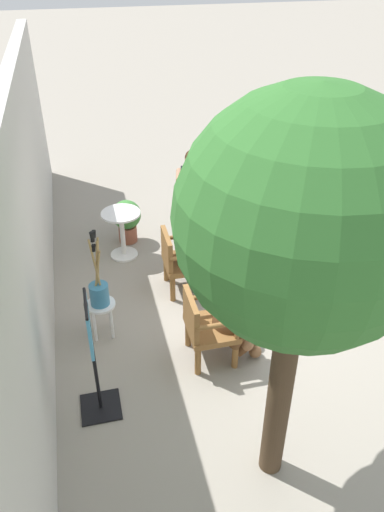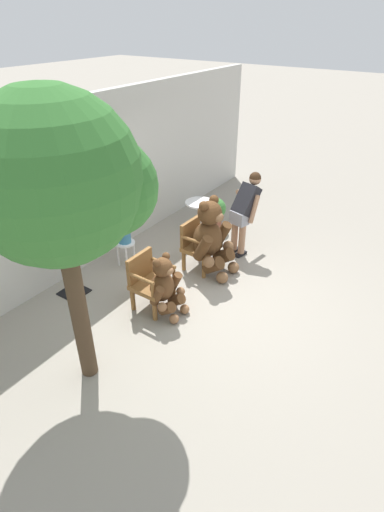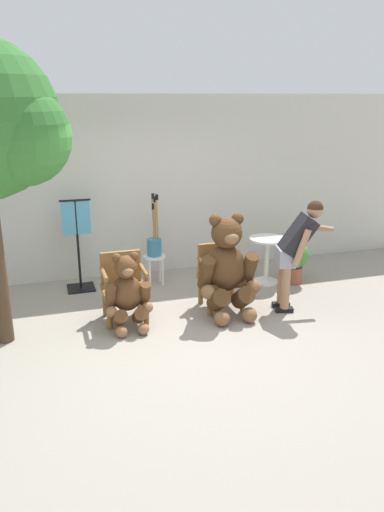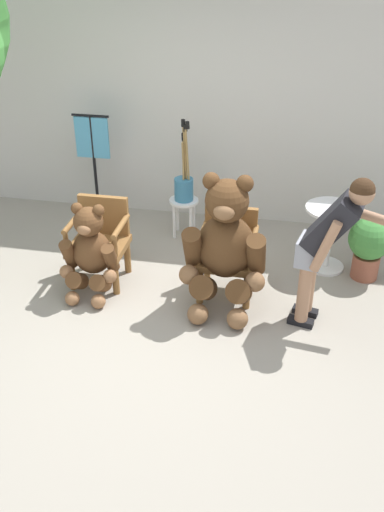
{
  "view_description": "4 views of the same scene",
  "coord_description": "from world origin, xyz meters",
  "px_view_note": "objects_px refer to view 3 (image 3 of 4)",
  "views": [
    {
      "loc": [
        -4.62,
        1.77,
        4.06
      ],
      "look_at": [
        0.35,
        0.57,
        0.71
      ],
      "focal_mm": 35.0,
      "sensor_mm": 36.0,
      "label": 1
    },
    {
      "loc": [
        -4.31,
        -2.61,
        3.86
      ],
      "look_at": [
        -0.03,
        0.32,
        0.68
      ],
      "focal_mm": 28.0,
      "sensor_mm": 36.0,
      "label": 2
    },
    {
      "loc": [
        -1.56,
        -5.31,
        2.78
      ],
      "look_at": [
        0.19,
        0.42,
        0.84
      ],
      "focal_mm": 35.0,
      "sensor_mm": 36.0,
      "label": 3
    },
    {
      "loc": [
        1.22,
        -4.17,
        3.27
      ],
      "look_at": [
        0.4,
        0.13,
        0.68
      ],
      "focal_mm": 40.0,
      "sensor_mm": 36.0,
      "label": 4
    }
  ],
  "objects_px": {
    "round_side_table": "(267,255)",
    "teddy_bear_large": "(227,266)",
    "white_stool": "(155,262)",
    "teddy_bear_small": "(127,292)",
    "brush_bucket": "(154,243)",
    "wooden_chair_right": "(220,274)",
    "clothing_display_stand": "(78,243)",
    "wooden_chair_left": "(124,285)",
    "potted_plant": "(294,258)",
    "person_visitor": "(296,246)"
  },
  "relations": [
    {
      "from": "teddy_bear_small",
      "to": "clothing_display_stand",
      "type": "height_order",
      "value": "clothing_display_stand"
    },
    {
      "from": "brush_bucket",
      "to": "potted_plant",
      "type": "relative_size",
      "value": 1.4
    },
    {
      "from": "wooden_chair_left",
      "to": "round_side_table",
      "type": "xyz_separation_m",
      "value": [
        2.31,
        0.64,
        -0.01
      ]
    },
    {
      "from": "teddy_bear_small",
      "to": "brush_bucket",
      "type": "bearing_deg",
      "value": 64.5
    },
    {
      "from": "potted_plant",
      "to": "clothing_display_stand",
      "type": "height_order",
      "value": "clothing_display_stand"
    },
    {
      "from": "white_stool",
      "to": "round_side_table",
      "type": "xyz_separation_m",
      "value": [
        1.66,
        -0.45,
        0.09
      ]
    },
    {
      "from": "teddy_bear_large",
      "to": "round_side_table",
      "type": "height_order",
      "value": "teddy_bear_large"
    },
    {
      "from": "teddy_bear_small",
      "to": "potted_plant",
      "type": "height_order",
      "value": "teddy_bear_small"
    },
    {
      "from": "white_stool",
      "to": "potted_plant",
      "type": "distance_m",
      "value": 2.14
    },
    {
      "from": "teddy_bear_large",
      "to": "round_side_table",
      "type": "relative_size",
      "value": 1.88
    },
    {
      "from": "wooden_chair_right",
      "to": "teddy_bear_small",
      "type": "relative_size",
      "value": 0.89
    },
    {
      "from": "white_stool",
      "to": "clothing_display_stand",
      "type": "relative_size",
      "value": 0.34
    },
    {
      "from": "wooden_chair_left",
      "to": "potted_plant",
      "type": "distance_m",
      "value": 2.76
    },
    {
      "from": "brush_bucket",
      "to": "person_visitor",
      "type": "bearing_deg",
      "value": -43.07
    },
    {
      "from": "potted_plant",
      "to": "round_side_table",
      "type": "bearing_deg",
      "value": 163.86
    },
    {
      "from": "white_stool",
      "to": "wooden_chair_left",
      "type": "bearing_deg",
      "value": -121.1
    },
    {
      "from": "round_side_table",
      "to": "potted_plant",
      "type": "distance_m",
      "value": 0.42
    },
    {
      "from": "wooden_chair_left",
      "to": "brush_bucket",
      "type": "distance_m",
      "value": 1.28
    },
    {
      "from": "round_side_table",
      "to": "teddy_bear_large",
      "type": "bearing_deg",
      "value": -138.19
    },
    {
      "from": "wooden_chair_left",
      "to": "teddy_bear_small",
      "type": "xyz_separation_m",
      "value": [
        0.0,
        -0.29,
        0.01
      ]
    },
    {
      "from": "round_side_table",
      "to": "clothing_display_stand",
      "type": "relative_size",
      "value": 0.53
    },
    {
      "from": "wooden_chair_right",
      "to": "brush_bucket",
      "type": "relative_size",
      "value": 0.9
    },
    {
      "from": "wooden_chair_right",
      "to": "clothing_display_stand",
      "type": "bearing_deg",
      "value": 145.55
    },
    {
      "from": "brush_bucket",
      "to": "round_side_table",
      "type": "distance_m",
      "value": 1.73
    },
    {
      "from": "teddy_bear_small",
      "to": "wooden_chair_right",
      "type": "bearing_deg",
      "value": 12.56
    },
    {
      "from": "teddy_bear_large",
      "to": "white_stool",
      "type": "distance_m",
      "value": 1.52
    },
    {
      "from": "person_visitor",
      "to": "potted_plant",
      "type": "relative_size",
      "value": 2.2
    },
    {
      "from": "wooden_chair_left",
      "to": "white_stool",
      "type": "height_order",
      "value": "wooden_chair_left"
    },
    {
      "from": "teddy_bear_small",
      "to": "person_visitor",
      "type": "distance_m",
      "value": 2.27
    },
    {
      "from": "wooden_chair_right",
      "to": "brush_bucket",
      "type": "bearing_deg",
      "value": 121.46
    },
    {
      "from": "brush_bucket",
      "to": "clothing_display_stand",
      "type": "bearing_deg",
      "value": 173.04
    },
    {
      "from": "wooden_chair_left",
      "to": "wooden_chair_right",
      "type": "height_order",
      "value": "same"
    },
    {
      "from": "wooden_chair_left",
      "to": "round_side_table",
      "type": "height_order",
      "value": "wooden_chair_left"
    },
    {
      "from": "wooden_chair_right",
      "to": "round_side_table",
      "type": "relative_size",
      "value": 1.19
    },
    {
      "from": "person_visitor",
      "to": "white_stool",
      "type": "distance_m",
      "value": 2.22
    },
    {
      "from": "round_side_table",
      "to": "clothing_display_stand",
      "type": "bearing_deg",
      "value": 168.11
    },
    {
      "from": "teddy_bear_large",
      "to": "teddy_bear_small",
      "type": "distance_m",
      "value": 1.33
    },
    {
      "from": "teddy_bear_small",
      "to": "person_visitor",
      "type": "height_order",
      "value": "person_visitor"
    },
    {
      "from": "white_stool",
      "to": "potted_plant",
      "type": "xyz_separation_m",
      "value": [
        2.06,
        -0.56,
        0.04
      ]
    },
    {
      "from": "teddy_bear_large",
      "to": "teddy_bear_small",
      "type": "bearing_deg",
      "value": -178.28
    },
    {
      "from": "person_visitor",
      "to": "white_stool",
      "type": "bearing_deg",
      "value": 136.96
    },
    {
      "from": "wooden_chair_left",
      "to": "teddy_bear_large",
      "type": "height_order",
      "value": "teddy_bear_large"
    },
    {
      "from": "brush_bucket",
      "to": "round_side_table",
      "type": "relative_size",
      "value": 1.33
    },
    {
      "from": "wooden_chair_left",
      "to": "white_stool",
      "type": "distance_m",
      "value": 1.27
    },
    {
      "from": "wooden_chair_right",
      "to": "brush_bucket",
      "type": "height_order",
      "value": "brush_bucket"
    },
    {
      "from": "brush_bucket",
      "to": "round_side_table",
      "type": "bearing_deg",
      "value": -15.11
    },
    {
      "from": "brush_bucket",
      "to": "round_side_table",
      "type": "height_order",
      "value": "brush_bucket"
    },
    {
      "from": "wooden_chair_right",
      "to": "person_visitor",
      "type": "height_order",
      "value": "person_visitor"
    },
    {
      "from": "teddy_bear_large",
      "to": "person_visitor",
      "type": "distance_m",
      "value": 0.95
    },
    {
      "from": "round_side_table",
      "to": "potted_plant",
      "type": "xyz_separation_m",
      "value": [
        0.4,
        -0.12,
        -0.05
      ]
    }
  ]
}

